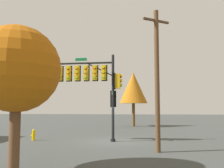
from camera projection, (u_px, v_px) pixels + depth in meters
The scene contains 6 objects.
ground_plane at pixel (113, 142), 17.85m from camera, with size 120.00×120.00×0.00m, color #3F4441.
signal_pole_assembly at pixel (93, 80), 18.48m from camera, with size 5.12×1.15×6.36m.
utility_pole at pixel (157, 77), 14.06m from camera, with size 1.58×1.06×8.10m.
fire_hydrant at pixel (34, 135), 18.49m from camera, with size 0.33×0.24×0.83m.
tree_near at pixel (17, 69), 9.98m from camera, with size 3.52×3.52×5.82m.
tree_mid at pixel (133, 88), 31.60m from camera, with size 3.56×3.56×6.88m.
Camera 1 is at (-1.59, 18.08, 2.55)m, focal length 39.67 mm.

